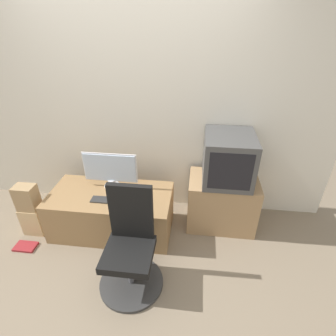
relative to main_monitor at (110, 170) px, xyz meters
name	(u,v)px	position (x,y,z in m)	size (l,w,h in m)	color
ground_plane	(112,288)	(0.22, -0.89, -0.69)	(12.00, 12.00, 0.00)	#7F705B
wall_back	(136,102)	(0.22, 0.44, 0.61)	(4.40, 0.05, 2.60)	silver
desk	(112,212)	(0.02, -0.15, -0.45)	(1.30, 0.64, 0.48)	#937047
side_stand	(221,202)	(1.22, 0.10, -0.39)	(0.74, 0.49, 0.59)	#A37F56
main_monitor	(110,170)	(0.00, 0.00, 0.00)	(0.58, 0.17, 0.41)	silver
keyboard	(108,200)	(0.03, -0.26, -0.21)	(0.34, 0.11, 0.01)	#2D2D2D
mouse	(129,203)	(0.26, -0.29, -0.20)	(0.07, 0.04, 0.03)	black
crt_tv	(228,158)	(1.23, 0.12, 0.15)	(0.50, 0.56, 0.50)	#474747
office_chair	(130,251)	(0.39, -0.77, -0.33)	(0.57, 0.57, 0.96)	#333333
cardboard_box_lower	(34,220)	(-0.83, -0.29, -0.53)	(0.23, 0.17, 0.33)	#D1B27F
cardboard_box_upper	(27,198)	(-0.83, -0.29, -0.22)	(0.21, 0.15, 0.28)	#A3845B
book	(26,247)	(-0.83, -0.54, -0.68)	(0.22, 0.14, 0.02)	maroon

